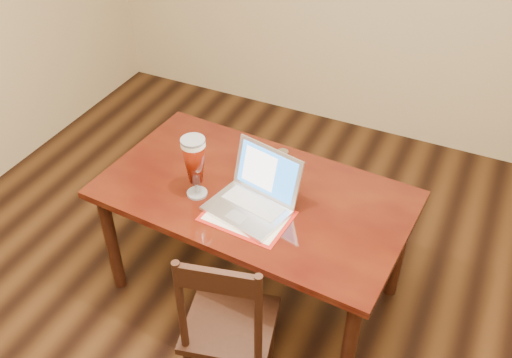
% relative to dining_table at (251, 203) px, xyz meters
% --- Properties ---
extents(room_shell, '(4.51, 5.01, 2.71)m').
position_rel_dining_table_xyz_m(room_shell, '(0.23, -0.66, 1.13)').
color(room_shell, '#C9B486').
rests_on(room_shell, ground).
extents(dining_table, '(1.55, 0.94, 1.02)m').
position_rel_dining_table_xyz_m(dining_table, '(0.00, 0.00, 0.00)').
color(dining_table, '#4B190A').
rests_on(dining_table, ground).
extents(dining_chair, '(0.46, 0.45, 0.92)m').
position_rel_dining_table_xyz_m(dining_chair, '(0.16, -0.57, -0.20)').
color(dining_chair, black).
rests_on(dining_chair, ground).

